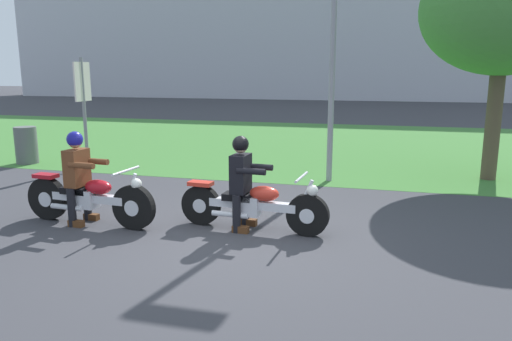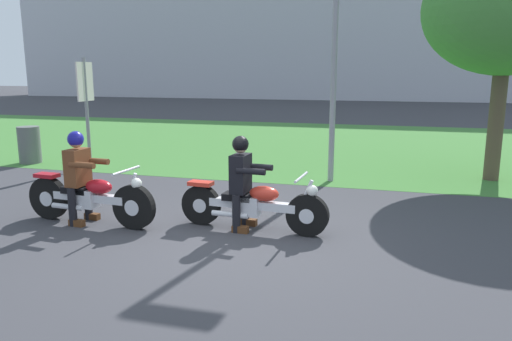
# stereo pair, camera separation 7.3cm
# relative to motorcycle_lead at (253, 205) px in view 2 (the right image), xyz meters

# --- Properties ---
(ground) EXTENTS (120.00, 120.00, 0.00)m
(ground) POSITION_rel_motorcycle_lead_xyz_m (-0.18, -0.55, -0.38)
(ground) COLOR #38383D
(grass_verge) EXTENTS (60.00, 12.00, 0.01)m
(grass_verge) POSITION_rel_motorcycle_lead_xyz_m (-0.18, 9.00, -0.37)
(grass_verge) COLOR #3D7533
(grass_verge) RESTS_ON ground
(stadium_facade) EXTENTS (52.54, 8.00, 15.98)m
(stadium_facade) POSITION_rel_motorcycle_lead_xyz_m (-5.59, 37.06, 7.61)
(stadium_facade) COLOR silver
(stadium_facade) RESTS_ON ground
(motorcycle_lead) EXTENTS (2.26, 0.66, 0.86)m
(motorcycle_lead) POSITION_rel_motorcycle_lead_xyz_m (0.00, 0.00, 0.00)
(motorcycle_lead) COLOR black
(motorcycle_lead) RESTS_ON ground
(rider_lead) EXTENTS (0.57, 0.48, 1.38)m
(rider_lead) POSITION_rel_motorcycle_lead_xyz_m (-0.17, 0.01, 0.43)
(rider_lead) COLOR black
(rider_lead) RESTS_ON ground
(motorcycle_follow) EXTENTS (2.23, 0.66, 0.89)m
(motorcycle_follow) POSITION_rel_motorcycle_lead_xyz_m (-2.46, -0.37, 0.02)
(motorcycle_follow) COLOR black
(motorcycle_follow) RESTS_ON ground
(rider_follow) EXTENTS (0.57, 0.48, 1.41)m
(rider_follow) POSITION_rel_motorcycle_lead_xyz_m (-2.63, -0.36, 0.45)
(rider_follow) COLOR black
(rider_follow) RESTS_ON ground
(tree_roadside) EXTENTS (3.32, 3.32, 4.85)m
(tree_roadside) POSITION_rel_motorcycle_lead_xyz_m (4.00, 4.63, 3.12)
(tree_roadside) COLOR brown
(tree_roadside) RESTS_ON ground
(trash_can) EXTENTS (0.54, 0.54, 0.93)m
(trash_can) POSITION_rel_motorcycle_lead_xyz_m (-6.91, 3.63, 0.08)
(trash_can) COLOR #595E5B
(trash_can) RESTS_ON ground
(sign_banner) EXTENTS (0.08, 0.60, 2.60)m
(sign_banner) POSITION_rel_motorcycle_lead_xyz_m (-5.07, 3.47, 1.34)
(sign_banner) COLOR gray
(sign_banner) RESTS_ON ground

